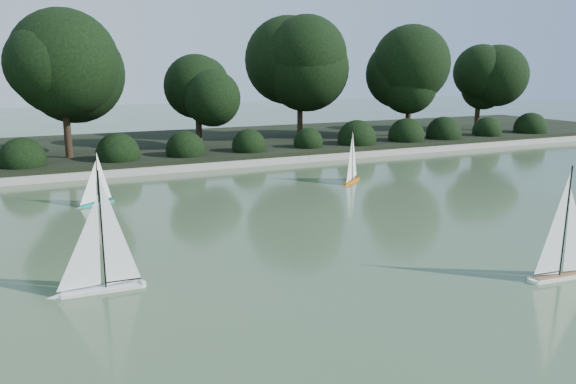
{
  "coord_description": "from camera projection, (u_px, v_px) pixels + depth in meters",
  "views": [
    {
      "loc": [
        -4.19,
        -6.17,
        2.79
      ],
      "look_at": [
        -0.1,
        2.4,
        0.7
      ],
      "focal_mm": 35.0,
      "sensor_mm": 36.0,
      "label": 1
    }
  ],
  "objects": [
    {
      "name": "tree_line",
      "position": [
        204.0,
        74.0,
        17.83
      ],
      "size": [
        26.31,
        3.93,
        4.39
      ],
      "color": "black",
      "rests_on": "ground"
    },
    {
      "name": "pond_coping",
      "position": [
        190.0,
        167.0,
        15.72
      ],
      "size": [
        40.0,
        0.35,
        0.18
      ],
      "primitive_type": "cube",
      "color": "gray",
      "rests_on": "ground"
    },
    {
      "name": "sailboat_teal",
      "position": [
        94.0,
        196.0,
        11.72
      ],
      "size": [
        0.85,
        0.51,
        1.23
      ],
      "color": "teal",
      "rests_on": "ground"
    },
    {
      "name": "sailboat_white_a",
      "position": [
        93.0,
        273.0,
        7.1
      ],
      "size": [
        1.23,
        0.27,
        1.68
      ],
      "color": "silver",
      "rests_on": "ground"
    },
    {
      "name": "far_bank",
      "position": [
        158.0,
        147.0,
        19.23
      ],
      "size": [
        40.0,
        8.0,
        0.3
      ],
      "primitive_type": "cube",
      "color": "black",
      "rests_on": "ground"
    },
    {
      "name": "sailboat_orange",
      "position": [
        351.0,
        173.0,
        13.99
      ],
      "size": [
        0.91,
        0.84,
        1.5
      ],
      "color": "#CC5E05",
      "rests_on": "ground"
    },
    {
      "name": "sailboat_white_b",
      "position": [
        569.0,
        260.0,
        7.61
      ],
      "size": [
        1.22,
        0.32,
        1.66
      ],
      "color": "silver",
      "rests_on": "ground"
    },
    {
      "name": "ground",
      "position": [
        369.0,
        274.0,
        7.8
      ],
      "size": [
        80.0,
        80.0,
        0.0
      ],
      "primitive_type": "plane",
      "color": "#34482B",
      "rests_on": "ground"
    },
    {
      "name": "shrub_hedge",
      "position": [
        181.0,
        150.0,
        16.43
      ],
      "size": [
        29.1,
        1.1,
        1.1
      ],
      "color": "black",
      "rests_on": "ground"
    }
  ]
}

